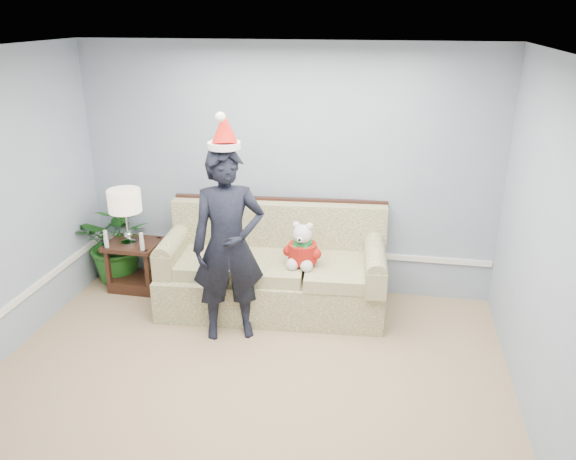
% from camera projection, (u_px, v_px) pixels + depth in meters
% --- Properties ---
extents(room_shell, '(4.54, 5.04, 2.74)m').
position_uv_depth(room_shell, '(217.00, 271.00, 3.74)').
color(room_shell, tan).
rests_on(room_shell, ground).
extents(wainscot_trim, '(4.49, 4.99, 0.06)m').
position_uv_depth(wainscot_trim, '(139.00, 294.00, 5.35)').
color(wainscot_trim, white).
rests_on(wainscot_trim, room_shell).
extents(sofa, '(2.38, 1.16, 1.08)m').
position_uv_depth(sofa, '(273.00, 271.00, 5.95)').
color(sofa, '#4D5A2A').
rests_on(sofa, room_shell).
extents(side_table, '(0.58, 0.49, 0.56)m').
position_uv_depth(side_table, '(136.00, 270.00, 6.37)').
color(side_table, '#3A2015').
rests_on(side_table, room_shell).
extents(table_lamp, '(0.35, 0.35, 0.63)m').
position_uv_depth(table_lamp, '(125.00, 203.00, 6.02)').
color(table_lamp, silver).
rests_on(table_lamp, side_table).
extents(candle_pair, '(0.46, 0.05, 0.20)m').
position_uv_depth(candle_pair, '(124.00, 241.00, 6.05)').
color(candle_pair, silver).
rests_on(candle_pair, side_table).
extents(houseplant, '(0.91, 0.80, 0.96)m').
position_uv_depth(houseplant, '(119.00, 241.00, 6.47)').
color(houseplant, '#1E5D1C').
rests_on(houseplant, room_shell).
extents(man, '(0.79, 0.65, 1.86)m').
position_uv_depth(man, '(228.00, 246.00, 5.20)').
color(man, black).
rests_on(man, room_shell).
extents(santa_hat, '(0.36, 0.38, 0.34)m').
position_uv_depth(santa_hat, '(224.00, 132.00, 4.83)').
color(santa_hat, silver).
rests_on(santa_hat, man).
extents(teddy_bear, '(0.31, 0.34, 0.47)m').
position_uv_depth(teddy_bear, '(302.00, 250.00, 5.60)').
color(teddy_bear, silver).
rests_on(teddy_bear, sofa).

